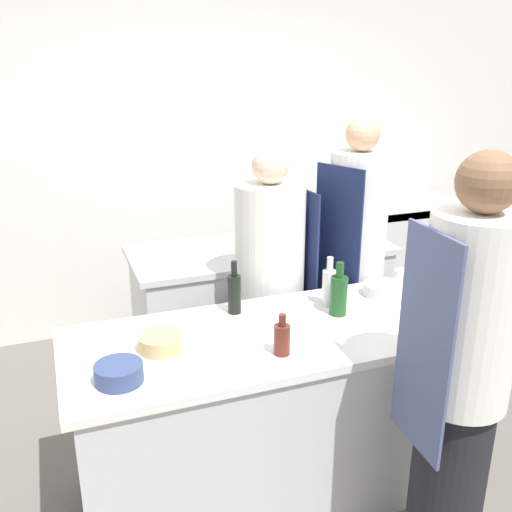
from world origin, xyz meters
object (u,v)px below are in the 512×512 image
bottle_olive_oil (282,338)px  cup (402,277)px  bottle_wine (339,294)px  bowl_ceramic_blue (439,305)px  bottle_vinegar (234,292)px  chef_at_pass_far (354,267)px  chef_at_stove (270,289)px  oven_range (396,254)px  chef_at_prep_near (460,382)px  bowl_mixing_large (119,373)px  bowl_prep_small (382,289)px  bowl_wooden_salad (161,342)px  bottle_cooking_oil (329,286)px

bottle_olive_oil → cup: (0.94, 0.51, -0.03)m
bottle_wine → bowl_ceramic_blue: 0.52m
bottle_vinegar → chef_at_pass_far: bearing=21.5°
cup → chef_at_stove: bearing=152.5°
oven_range → bottle_wine: 2.31m
bottle_wine → cup: bottle_wine is taller
chef_at_prep_near → bowl_mixing_large: bearing=72.3°
bowl_prep_small → chef_at_stove: bearing=135.9°
bottle_olive_oil → bowl_ceramic_blue: (0.91, 0.13, -0.05)m
chef_at_stove → bowl_wooden_salad: (-0.76, -0.63, 0.11)m
bowl_wooden_salad → bottle_vinegar: bearing=30.6°
oven_range → bowl_ceramic_blue: (-1.00, -1.82, 0.44)m
bottle_wine → chef_at_prep_near: bearing=-79.8°
chef_at_pass_far → bowl_prep_small: chef_at_pass_far is taller
oven_range → bottle_cooking_oil: (-1.49, -1.57, 0.52)m
chef_at_stove → oven_range: bearing=118.9°
bowl_prep_small → bowl_wooden_salad: bowl_wooden_salad is taller
bottle_cooking_oil → cup: bottle_cooking_oil is taller
chef_at_prep_near → bowl_wooden_salad: (-1.02, 0.69, 0.02)m
chef_at_pass_far → bottle_olive_oil: size_ratio=9.60×
cup → bowl_prep_small: bearing=-151.4°
oven_range → chef_at_pass_far: chef_at_pass_far is taller
oven_range → chef_at_stove: chef_at_stove is taller
bottle_olive_oil → chef_at_prep_near: bearing=-40.8°
chef_at_pass_far → bottle_cooking_oil: bearing=114.8°
chef_at_pass_far → oven_range: bearing=-65.9°
bottle_cooking_oil → bowl_wooden_salad: size_ratio=1.35×
chef_at_stove → bowl_wooden_salad: 0.99m
oven_range → bowl_mixing_large: size_ratio=5.19×
bottle_vinegar → bowl_prep_small: size_ratio=1.35×
bowl_mixing_large → bowl_wooden_salad: 0.29m
chef_at_pass_far → bottle_wine: (-0.40, -0.54, 0.10)m
bottle_vinegar → cup: bearing=2.3°
bowl_wooden_salad → cup: size_ratio=2.13×
bowl_mixing_large → bowl_wooden_salad: (0.20, 0.20, -0.00)m
chef_at_pass_far → bowl_prep_small: (-0.07, -0.41, 0.02)m
bottle_vinegar → oven_range: bearing=37.3°
oven_range → chef_at_prep_near: size_ratio=0.55×
bowl_wooden_salad → cup: bearing=11.5°
chef_at_stove → chef_at_pass_far: (0.53, -0.04, 0.09)m
bottle_cooking_oil → bowl_wooden_salad: bottle_cooking_oil is taller
bottle_cooking_oil → bowl_ceramic_blue: size_ratio=1.02×
chef_at_stove → bowl_prep_small: (0.46, -0.45, 0.11)m
bowl_prep_small → cup: bearing=28.6°
bottle_vinegar → bowl_ceramic_blue: size_ratio=1.07×
bottle_vinegar → chef_at_stove: bearing=48.2°
oven_range → cup: bearing=-123.6°
chef_at_prep_near → oven_range: bearing=-25.3°
chef_at_prep_near → bottle_vinegar: size_ratio=6.60×
bottle_wine → bowl_prep_small: 0.37m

